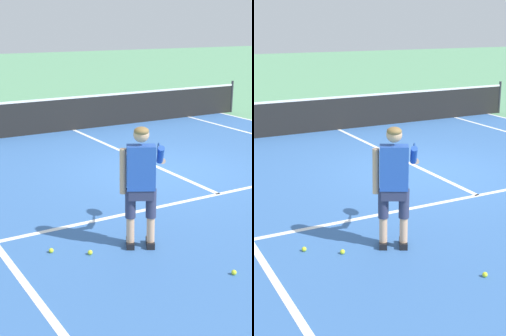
% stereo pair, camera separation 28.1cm
% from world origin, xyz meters
% --- Properties ---
extents(ground_plane, '(80.00, 80.00, 0.00)m').
position_xyz_m(ground_plane, '(0.00, 0.00, 0.00)').
color(ground_plane, '#609E70').
extents(court_inner_surface, '(10.98, 11.01, 0.00)m').
position_xyz_m(court_inner_surface, '(0.00, -0.64, 0.00)').
color(court_inner_surface, '#3866A8').
rests_on(court_inner_surface, ground).
extents(line_service, '(8.23, 0.10, 0.01)m').
position_xyz_m(line_service, '(0.00, -1.73, 0.00)').
color(line_service, white).
rests_on(line_service, ground).
extents(line_centre_service, '(0.10, 6.40, 0.01)m').
position_xyz_m(line_centre_service, '(0.00, 1.47, 0.00)').
color(line_centre_service, white).
rests_on(line_centre_service, ground).
extents(tennis_net, '(11.96, 0.08, 1.07)m').
position_xyz_m(tennis_net, '(0.00, 4.67, 0.50)').
color(tennis_net, '#333338').
rests_on(tennis_net, ground).
extents(tennis_player, '(1.02, 0.93, 1.71)m').
position_xyz_m(tennis_player, '(-2.37, -2.88, 0.99)').
color(tennis_player, black).
rests_on(tennis_player, ground).
extents(tennis_ball_near_feet, '(0.07, 0.07, 0.07)m').
position_xyz_m(tennis_ball_near_feet, '(-3.53, -2.44, 0.03)').
color(tennis_ball_near_feet, '#CCE02D').
rests_on(tennis_ball_near_feet, ground).
extents(tennis_ball_by_baseline, '(0.07, 0.07, 0.07)m').
position_xyz_m(tennis_ball_by_baseline, '(-3.10, -2.75, 0.03)').
color(tennis_ball_by_baseline, '#CCE02D').
rests_on(tennis_ball_by_baseline, ground).
extents(tennis_ball_mid_court, '(0.07, 0.07, 0.07)m').
position_xyz_m(tennis_ball_mid_court, '(-1.79, -4.14, 0.03)').
color(tennis_ball_mid_court, '#CCE02D').
rests_on(tennis_ball_mid_court, ground).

